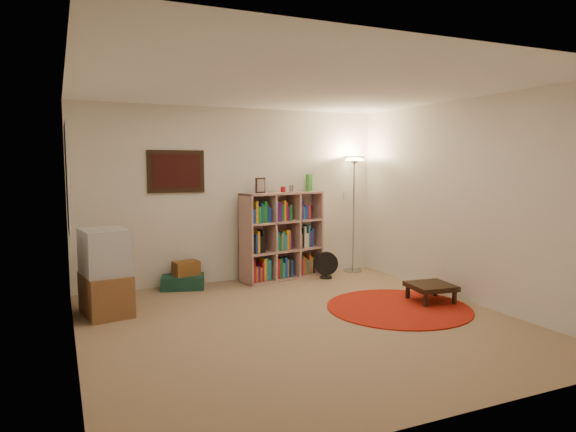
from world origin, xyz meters
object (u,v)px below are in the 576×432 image
floor_lamp (354,176)px  side_table (431,287)px  bookshelf (281,237)px  tv_stand (106,274)px  floor_fan (326,265)px  suitcase (183,282)px

floor_lamp → side_table: (-0.06, -1.93, -1.32)m
side_table → bookshelf: bearing=121.1°
bookshelf → tv_stand: bookshelf is taller
floor_lamp → side_table: size_ratio=3.27×
tv_stand → side_table: size_ratio=1.76×
floor_fan → tv_stand: size_ratio=0.41×
tv_stand → bookshelf: bearing=8.6°
floor_lamp → tv_stand: (-3.76, -0.82, -1.04)m
tv_stand → suitcase: 1.40m
floor_lamp → side_table: bearing=-91.9°
bookshelf → floor_fan: (0.62, -0.26, -0.42)m
floor_fan → side_table: floor_fan is taller
tv_stand → side_table: (3.70, -1.11, -0.28)m
floor_fan → tv_stand: tv_stand is taller
suitcase → tv_stand: bearing=-125.7°
floor_fan → tv_stand: 3.21m
side_table → suitcase: bearing=143.6°
floor_lamp → tv_stand: size_ratio=1.86×
tv_stand → side_table: bearing=-26.5°
bookshelf → floor_fan: 0.80m
floor_fan → suitcase: bearing=-167.0°
bookshelf → floor_fan: bearing=-35.1°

